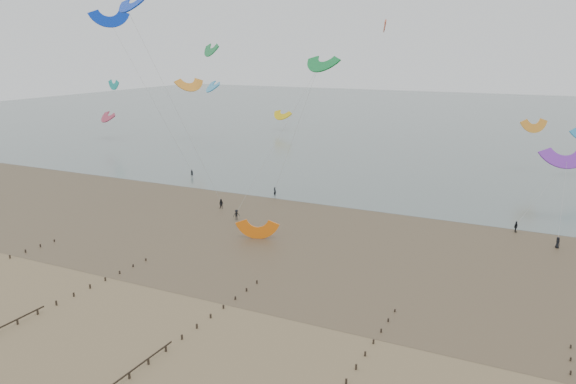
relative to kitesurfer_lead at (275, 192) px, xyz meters
The scene contains 6 objects.
ground 53.56m from the kitesurfer_lead, 74.76° to the right, with size 500.00×500.00×0.00m, color brown.
sea_and_shore 19.97m from the kitesurfer_lead, 59.92° to the right, with size 500.00×665.00×0.03m.
kitesurfer_lead is the anchor object (origin of this frame).
kitesurfers 28.30m from the kitesurfer_lead, 18.62° to the right, with size 108.45×25.53×1.86m.
grounded_kite 26.22m from the kitesurfer_lead, 68.52° to the right, with size 5.77×3.02×4.39m, color orange, non-canonical shape.
kites_airborne 42.20m from the kitesurfer_lead, 98.89° to the left, with size 260.15×118.35×40.68m.
Camera 1 is at (36.88, -45.81, 29.17)m, focal length 35.00 mm.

